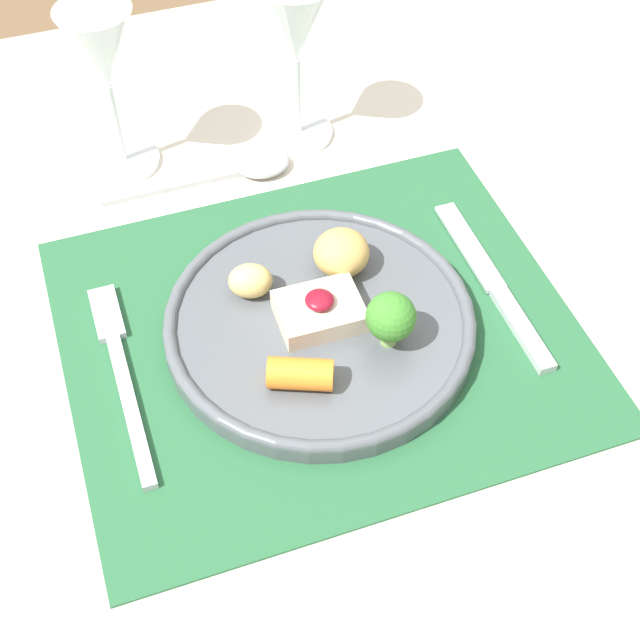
# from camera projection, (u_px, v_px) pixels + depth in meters

# --- Properties ---
(dining_table) EXTENTS (1.53, 1.12, 0.75)m
(dining_table) POSITION_uv_depth(u_px,v_px,m) (320.00, 384.00, 0.85)
(dining_table) COLOR beige
(dining_table) RESTS_ON ground_plane
(placemat) EXTENTS (0.44, 0.38, 0.00)m
(placemat) POSITION_uv_depth(u_px,v_px,m) (320.00, 332.00, 0.79)
(placemat) COLOR #235633
(placemat) RESTS_ON dining_table
(dinner_plate) EXTENTS (0.27, 0.27, 0.07)m
(dinner_plate) POSITION_uv_depth(u_px,v_px,m) (322.00, 322.00, 0.77)
(dinner_plate) COLOR #4C5156
(dinner_plate) RESTS_ON placemat
(fork) EXTENTS (0.02, 0.22, 0.01)m
(fork) POSITION_uv_depth(u_px,v_px,m) (120.00, 365.00, 0.76)
(fork) COLOR #B2B2B7
(fork) RESTS_ON placemat
(knife) EXTENTS (0.02, 0.22, 0.01)m
(knife) POSITION_uv_depth(u_px,v_px,m) (499.00, 293.00, 0.81)
(knife) COLOR #B2B2B7
(knife) RESTS_ON placemat
(spoon) EXTENTS (0.20, 0.05, 0.02)m
(spoon) POSITION_uv_depth(u_px,v_px,m) (245.00, 167.00, 0.92)
(spoon) COLOR #B2B2B7
(spoon) RESTS_ON dining_table
(wine_glass_near) EXTENTS (0.07, 0.07, 0.18)m
(wine_glass_near) POSITION_uv_depth(u_px,v_px,m) (296.00, 33.00, 0.87)
(wine_glass_near) COLOR white
(wine_glass_near) RESTS_ON dining_table
(wine_glass_far) EXTENTS (0.07, 0.07, 0.18)m
(wine_glass_far) POSITION_uv_depth(u_px,v_px,m) (102.00, 59.00, 0.84)
(wine_glass_far) COLOR white
(wine_glass_far) RESTS_ON dining_table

